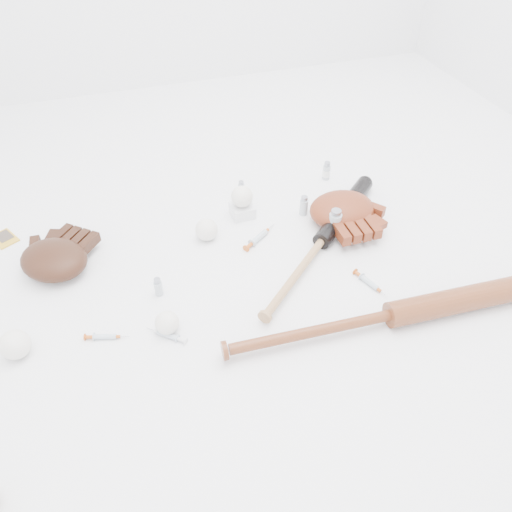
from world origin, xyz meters
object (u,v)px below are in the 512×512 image
object	(u,v)px
bat_wood	(392,315)
bat_dark	(322,241)
glove_dark	(54,259)
pedestal	(242,210)

from	to	relation	value
bat_wood	bat_dark	bearing A→B (deg)	101.61
glove_dark	pedestal	bearing A→B (deg)	48.56
glove_dark	pedestal	distance (m)	0.63
bat_dark	glove_dark	bearing A→B (deg)	127.69
bat_dark	pedestal	xyz separation A→B (m)	(-0.19, 0.24, -0.01)
bat_wood	glove_dark	distance (m)	1.01
pedestal	bat_dark	bearing A→B (deg)	-51.62
glove_dark	bat_wood	bearing A→B (deg)	10.19
bat_wood	glove_dark	bearing A→B (deg)	152.84
bat_wood	glove_dark	size ratio (longest dim) A/B	4.00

